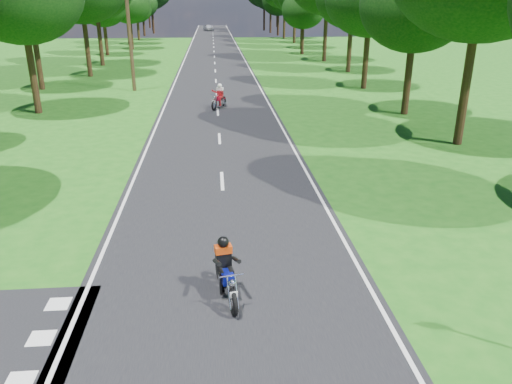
{
  "coord_description": "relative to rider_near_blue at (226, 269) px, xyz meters",
  "views": [
    {
      "loc": [
        -0.22,
        -9.45,
        6.37
      ],
      "look_at": [
        0.93,
        4.0,
        1.1
      ],
      "focal_mm": 35.0,
      "sensor_mm": 36.0,
      "label": 1
    }
  ],
  "objects": [
    {
      "name": "rider_far_red",
      "position": [
        0.16,
        20.88,
        0.03
      ],
      "size": [
        1.27,
        1.86,
        1.48
      ],
      "primitive_type": null,
      "rotation": [
        0.0,
        0.0,
        -0.43
      ],
      "color": "maroon",
      "rests_on": "main_road"
    },
    {
      "name": "main_road",
      "position": [
        0.07,
        49.7,
        -0.72
      ],
      "size": [
        7.0,
        140.0,
        0.02
      ],
      "primitive_type": "cube",
      "color": "black",
      "rests_on": "ground"
    },
    {
      "name": "road_markings",
      "position": [
        -0.07,
        47.83,
        -0.71
      ],
      "size": [
        7.4,
        140.0,
        0.01
      ],
      "color": "silver",
      "rests_on": "main_road"
    },
    {
      "name": "ground",
      "position": [
        0.07,
        -0.3,
        -0.73
      ],
      "size": [
        160.0,
        160.0,
        0.0
      ],
      "primitive_type": "plane",
      "color": "#1A5814",
      "rests_on": "ground"
    },
    {
      "name": "distant_car",
      "position": [
        -0.8,
        98.45,
        -0.07
      ],
      "size": [
        2.51,
        4.04,
        1.28
      ],
      "primitive_type": "imported",
      "rotation": [
        0.0,
        0.0,
        0.28
      ],
      "color": "#B8BBC0",
      "rests_on": "main_road"
    },
    {
      "name": "telegraph_pole",
      "position": [
        -5.93,
        27.7,
        3.34
      ],
      "size": [
        1.2,
        0.26,
        8.0
      ],
      "color": "#382616",
      "rests_on": "ground"
    },
    {
      "name": "rider_near_blue",
      "position": [
        0.0,
        0.0,
        0.0
      ],
      "size": [
        0.88,
        1.79,
        1.42
      ],
      "primitive_type": null,
      "rotation": [
        0.0,
        0.0,
        0.19
      ],
      "color": "navy",
      "rests_on": "main_road"
    }
  ]
}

